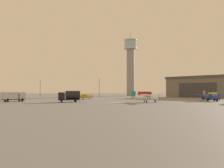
# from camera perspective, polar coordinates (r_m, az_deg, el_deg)

# --- Properties ---
(ground_plane) EXTENTS (400.00, 400.00, 0.00)m
(ground_plane) POSITION_cam_1_polar(r_m,az_deg,el_deg) (57.38, 0.82, -4.77)
(ground_plane) COLOR slate
(control_tower) EXTENTS (7.82, 7.82, 37.44)m
(control_tower) POSITION_cam_1_polar(r_m,az_deg,el_deg) (133.45, 4.77, 5.33)
(control_tower) COLOR gray
(control_tower) RESTS_ON ground_plane
(hangar) EXTENTS (35.72, 33.93, 9.59)m
(hangar) POSITION_cam_1_polar(r_m,az_deg,el_deg) (112.18, 22.57, -0.68)
(hangar) COLOR #6B665B
(hangar) RESTS_ON ground_plane
(airplane_yellow) EXTENTS (7.25, 9.25, 2.74)m
(airplane_yellow) POSITION_cam_1_polar(r_m,az_deg,el_deg) (79.22, -7.35, -2.99)
(airplane_yellow) COLOR gold
(airplane_yellow) RESTS_ON ground_plane
(airplane_white) EXTENTS (7.87, 10.07, 2.96)m
(airplane_white) POSITION_cam_1_polar(r_m,az_deg,el_deg) (58.47, 8.63, -3.33)
(airplane_white) COLOR white
(airplane_white) RESTS_ON ground_plane
(airplane_blue) EXTENTS (10.26, 8.04, 3.04)m
(airplane_blue) POSITION_cam_1_polar(r_m,az_deg,el_deg) (71.68, 23.99, -2.88)
(airplane_blue) COLOR #2847A8
(airplane_blue) RESTS_ON ground_plane
(truck_box_red) EXTENTS (6.10, 5.95, 2.67)m
(truck_box_red) POSITION_cam_1_polar(r_m,az_deg,el_deg) (97.92, 8.35, -2.57)
(truck_box_red) COLOR #38383D
(truck_box_red) RESTS_ON ground_plane
(truck_box_silver) EXTENTS (5.74, 5.98, 2.67)m
(truck_box_silver) POSITION_cam_1_polar(r_m,az_deg,el_deg) (67.21, -23.94, -2.85)
(truck_box_silver) COLOR #38383D
(truck_box_silver) RESTS_ON ground_plane
(truck_fuel_tanker_black) EXTENTS (6.08, 4.41, 3.04)m
(truck_fuel_tanker_black) POSITION_cam_1_polar(r_m,az_deg,el_deg) (60.70, -10.80, -2.98)
(truck_fuel_tanker_black) COLOR #38383D
(truck_fuel_tanker_black) RESTS_ON ground_plane
(truck_flatbed_yellow) EXTENTS (3.89, 6.00, 2.49)m
(truck_flatbed_yellow) POSITION_cam_1_polar(r_m,az_deg,el_deg) (82.97, 23.83, -2.84)
(truck_flatbed_yellow) COLOR #38383D
(truck_flatbed_yellow) RESTS_ON ground_plane
(light_post_west) EXTENTS (0.44, 0.44, 9.18)m
(light_post_west) POSITION_cam_1_polar(r_m,az_deg,el_deg) (107.76, -3.28, -0.45)
(light_post_west) COLOR #38383D
(light_post_west) RESTS_ON ground_plane
(light_post_east) EXTENTS (0.44, 0.44, 8.63)m
(light_post_east) POSITION_cam_1_polar(r_m,az_deg,el_deg) (112.32, -17.85, -0.57)
(light_post_east) COLOR #38383D
(light_post_east) RESTS_ON ground_plane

